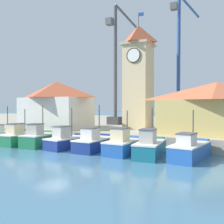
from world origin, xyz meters
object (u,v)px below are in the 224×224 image
Objects in this scene: fishing_boat_right_inner at (150,147)px; port_crane_far at (179,72)px; fishing_boat_far_left at (2,136)px; fishing_boat_right_outer at (190,150)px; fishing_boat_left_inner at (39,138)px; fishing_boat_mid_right at (124,145)px; fishing_boat_mid_left at (67,141)px; clock_tower at (138,74)px; fishing_boat_left_outer at (21,137)px; fishing_boat_center at (95,142)px; warehouse_right at (217,108)px; warehouse_left at (56,104)px; port_crane_near at (116,78)px.

port_crane_far is (-2.56, 20.36, 8.66)m from fishing_boat_right_inner.
fishing_boat_right_outer is at bearing 0.43° from fishing_boat_far_left.
fishing_boat_left_inner reaches higher than fishing_boat_mid_right.
fishing_boat_mid_left is 0.34× the size of clock_tower.
fishing_boat_right_outer is at bearing 1.88° from fishing_boat_left_outer.
fishing_boat_left_inner is 0.84× the size of fishing_boat_right_outer.
fishing_boat_left_outer is at bearing -176.03° from fishing_boat_center.
fishing_boat_left_inner is 0.90× the size of fishing_boat_mid_left.
fishing_boat_left_outer is 0.99× the size of fishing_boat_mid_left.
warehouse_right is (19.14, 7.62, 3.20)m from fishing_boat_left_outer.
fishing_boat_mid_left is at bearing -150.97° from warehouse_right.
warehouse_left is 19.67m from warehouse_right.
warehouse_left is 10.87m from port_crane_near.
fishing_boat_left_inner is 6.40m from fishing_boat_center.
fishing_boat_mid_left is (3.27, 0.38, -0.08)m from fishing_boat_left_inner.
warehouse_left is (-3.26, 6.61, 3.56)m from fishing_boat_left_inner.
clock_tower is 9.93m from port_crane_far.
port_crane_far is at bearing 81.27° from fishing_boat_center.
fishing_boat_left_inner is at bearing -0.71° from fishing_boat_left_outer.
fishing_boat_center is (12.51, 0.21, 0.04)m from fishing_boat_far_left.
fishing_boat_right_inner is at bearing -22.77° from warehouse_left.
port_crane_near is (-15.52, 8.18, 4.40)m from warehouse_right.
fishing_boat_far_left is 21.30m from fishing_boat_right_outer.
fishing_boat_mid_left is at bearing -81.10° from port_crane_near.
fishing_boat_center is 0.35× the size of clock_tower.
fishing_boat_left_inner is at bearing -114.60° from port_crane_far.
warehouse_right is (1.23, 7.03, 3.22)m from fishing_boat_right_outer.
fishing_boat_right_outer is (8.78, -0.05, 0.02)m from fishing_boat_center.
clock_tower is 7.30m from port_crane_near.
fishing_boat_center is at bearing 0.95° from fishing_boat_far_left.
fishing_boat_right_inner is at bearing -172.69° from fishing_boat_right_outer.
fishing_boat_right_inner is 0.59× the size of warehouse_left.
fishing_boat_center is 12.63m from warehouse_right.
fishing_boat_right_outer reaches higher than fishing_boat_mid_right.
port_crane_far reaches higher than fishing_boat_center.
fishing_boat_far_left is at bearing -179.57° from fishing_boat_right_outer.
port_crane_near is at bearing 77.11° from fishing_boat_left_outer.
port_crane_far is at bearing 65.40° from fishing_boat_left_inner.
port_crane_near reaches higher than warehouse_left.
warehouse_right is at bearing 59.38° from fishing_boat_right_inner.
fishing_boat_center is at bearing 5.99° from fishing_boat_left_inner.
warehouse_right is at bearing 21.71° from fishing_boat_left_outer.
fishing_boat_mid_right is 0.41× the size of warehouse_right.
fishing_boat_right_inner is at bearing -63.32° from clock_tower.
port_crane_far is (-0.05, 20.15, 8.69)m from fishing_boat_mid_right.
port_crane_near is (-14.29, 15.21, 7.62)m from fishing_boat_right_outer.
fishing_boat_far_left is at bearing 175.71° from fishing_boat_left_inner.
fishing_boat_left_outer is 0.95× the size of fishing_boat_center.
fishing_boat_right_inner is at bearing 0.70° from fishing_boat_left_outer.
fishing_boat_mid_right is 0.32× the size of clock_tower.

